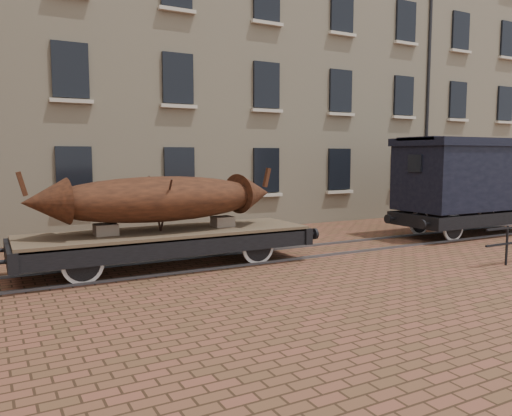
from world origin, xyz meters
name	(u,v)px	position (x,y,z in m)	size (l,w,h in m)	color
ground	(320,251)	(0.00, 0.00, 0.00)	(90.00, 90.00, 0.00)	#523420
warehouse_cream	(251,67)	(3.00, 9.99, 7.00)	(40.00, 10.19, 14.00)	beige
rail_track	(320,250)	(0.00, 0.00, 0.03)	(30.00, 1.52, 0.06)	#59595E
flatcar_wagon	(168,238)	(-4.61, 0.00, 0.74)	(7.87, 2.14, 1.19)	#463D2C
iron_boat	(160,199)	(-4.78, 0.00, 1.72)	(6.27, 1.87, 1.51)	#4F2614
goods_van	(473,174)	(6.49, 0.00, 2.10)	(6.49, 2.37, 3.36)	black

